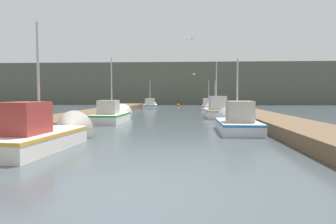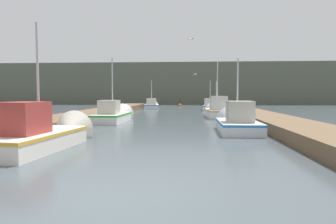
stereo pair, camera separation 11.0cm
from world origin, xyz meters
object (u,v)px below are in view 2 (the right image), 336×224
at_px(fishing_boat_3, 217,111).
at_px(mooring_piling_2, 216,104).
at_px(fishing_boat_4, 216,109).
at_px(channel_buoy, 180,105).
at_px(fishing_boat_5, 210,106).
at_px(mooring_piling_0, 226,108).
at_px(mooring_piling_1, 225,106).
at_px(seagull_1, 191,40).
at_px(fishing_boat_6, 152,105).
at_px(fishing_boat_1, 236,122).
at_px(seagull_lead, 195,74).
at_px(fishing_boat_2, 114,115).
at_px(fishing_boat_0, 44,134).

xyz_separation_m(fishing_boat_3, mooring_piling_2, (1.52, 16.63, 0.02)).
xyz_separation_m(fishing_boat_4, channel_buoy, (-3.88, 16.57, -0.22)).
relative_size(fishing_boat_5, mooring_piling_0, 4.81).
bearing_deg(channel_buoy, mooring_piling_1, -72.52).
bearing_deg(seagull_1, fishing_boat_4, 107.47).
distance_m(fishing_boat_5, channel_buoy, 11.28).
bearing_deg(fishing_boat_5, fishing_boat_6, 157.67).
bearing_deg(fishing_boat_6, fishing_boat_1, -78.87).
xyz_separation_m(fishing_boat_6, seagull_lead, (5.36, -9.96, 3.32)).
height_order(fishing_boat_2, fishing_boat_3, fishing_boat_3).
xyz_separation_m(fishing_boat_5, mooring_piling_0, (0.96, -6.64, 0.10)).
distance_m(fishing_boat_1, mooring_piling_2, 25.42).
distance_m(fishing_boat_2, mooring_piling_2, 22.39).
xyz_separation_m(mooring_piling_0, mooring_piling_2, (0.31, 12.45, 0.01)).
bearing_deg(seagull_lead, fishing_boat_4, -70.21).
distance_m(fishing_boat_3, seagull_lead, 5.86).
distance_m(mooring_piling_0, seagull_1, 8.23).
xyz_separation_m(fishing_boat_1, fishing_boat_5, (0.12, 19.57, 0.01)).
xyz_separation_m(fishing_boat_0, fishing_boat_6, (0.20, 28.55, -0.07)).
bearing_deg(seagull_1, seagull_lead, 125.00).
xyz_separation_m(fishing_boat_2, seagull_1, (5.12, 2.86, 5.48)).
relative_size(fishing_boat_3, fishing_boat_6, 0.92).
distance_m(fishing_boat_1, fishing_boat_4, 13.63).
height_order(fishing_boat_2, seagull_lead, fishing_boat_2).
bearing_deg(fishing_boat_3, mooring_piling_2, 83.20).
distance_m(fishing_boat_1, fishing_boat_5, 19.57).
relative_size(fishing_boat_1, fishing_boat_6, 0.90).
distance_m(fishing_boat_6, channel_buoy, 7.66).
relative_size(fishing_boat_2, fishing_boat_4, 0.83).
bearing_deg(mooring_piling_2, fishing_boat_5, -102.29).
bearing_deg(fishing_boat_5, mooring_piling_0, -76.42).
height_order(fishing_boat_1, fishing_boat_4, fishing_boat_1).
bearing_deg(seagull_lead, fishing_boat_3, -147.60).
distance_m(mooring_piling_0, mooring_piling_1, 1.76).
distance_m(fishing_boat_5, fishing_boat_6, 8.16).
xyz_separation_m(mooring_piling_1, seagull_1, (-3.44, -7.06, 5.25)).
relative_size(fishing_boat_4, seagull_1, 12.29).
bearing_deg(fishing_boat_1, mooring_piling_2, 87.71).
bearing_deg(fishing_boat_0, channel_buoy, 88.69).
xyz_separation_m(fishing_boat_3, mooring_piling_1, (1.37, 5.92, 0.11)).
bearing_deg(fishing_boat_5, seagull_1, -95.68).
bearing_deg(mooring_piling_0, channel_buoy, 105.34).
bearing_deg(fishing_boat_0, fishing_boat_2, 94.72).
height_order(fishing_boat_5, fishing_boat_6, fishing_boat_6).
bearing_deg(fishing_boat_0, mooring_piling_2, 78.70).
height_order(mooring_piling_1, seagull_1, seagull_1).
xyz_separation_m(fishing_boat_6, mooring_piling_0, (8.19, -10.43, 0.15)).
xyz_separation_m(mooring_piling_1, seagull_lead, (-2.98, -1.28, 3.06)).
bearing_deg(fishing_boat_2, mooring_piling_0, 45.46).
bearing_deg(seagull_1, channel_buoy, 133.23).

